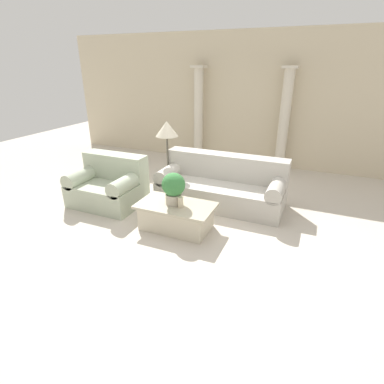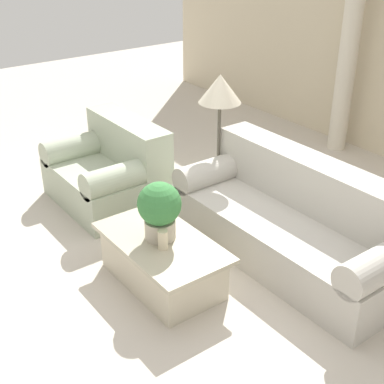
% 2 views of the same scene
% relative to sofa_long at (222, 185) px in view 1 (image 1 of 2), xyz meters
% --- Properties ---
extents(ground_plane, '(16.00, 16.00, 0.00)m').
position_rel_sofa_long_xyz_m(ground_plane, '(-0.39, -0.74, -0.36)').
color(ground_plane, beige).
extents(wall_back, '(10.00, 0.06, 3.20)m').
position_rel_sofa_long_xyz_m(wall_back, '(-0.39, 2.68, 1.24)').
color(wall_back, beige).
rests_on(wall_back, ground_plane).
extents(sofa_long, '(2.31, 0.96, 0.90)m').
position_rel_sofa_long_xyz_m(sofa_long, '(0.00, 0.00, 0.00)').
color(sofa_long, '#B7B2A8').
rests_on(sofa_long, ground_plane).
extents(loveseat, '(1.26, 0.96, 0.90)m').
position_rel_sofa_long_xyz_m(loveseat, '(-1.95, -0.82, 0.01)').
color(loveseat, '#ABB69C').
rests_on(loveseat, ground_plane).
extents(coffee_table, '(1.21, 0.68, 0.42)m').
position_rel_sofa_long_xyz_m(coffee_table, '(-0.36, -1.21, -0.14)').
color(coffee_table, beige).
rests_on(coffee_table, ground_plane).
extents(potted_plant, '(0.37, 0.37, 0.51)m').
position_rel_sofa_long_xyz_m(potted_plant, '(-0.41, -1.19, 0.35)').
color(potted_plant, '#B2A893').
rests_on(potted_plant, coffee_table).
extents(pillar_candle, '(0.08, 0.08, 0.17)m').
position_rel_sofa_long_xyz_m(pillar_candle, '(-0.25, -1.27, 0.15)').
color(pillar_candle, beige).
rests_on(pillar_candle, coffee_table).
extents(floor_lamp, '(0.43, 0.43, 1.46)m').
position_rel_sofa_long_xyz_m(floor_lamp, '(-1.15, 0.04, 0.90)').
color(floor_lamp, '#4C473D').
rests_on(floor_lamp, ground_plane).
extents(column_left, '(0.33, 0.33, 2.42)m').
position_rel_sofa_long_xyz_m(column_left, '(-1.45, 2.38, 0.88)').
color(column_left, beige).
rests_on(column_left, ground_plane).
extents(column_right, '(0.33, 0.33, 2.42)m').
position_rel_sofa_long_xyz_m(column_right, '(0.72, 2.38, 0.88)').
color(column_right, beige).
rests_on(column_right, ground_plane).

